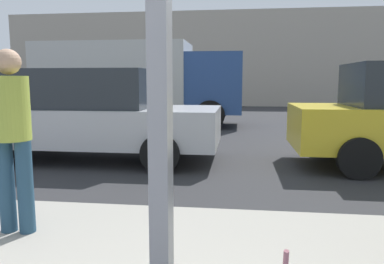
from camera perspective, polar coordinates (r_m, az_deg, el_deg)
name	(u,v)px	position (r m, az deg, el deg)	size (l,w,h in m)	color
ground_plane	(230,143)	(8.97, 5.85, -1.68)	(60.00, 60.00, 0.00)	#2D2D30
building_facade_far	(237,59)	(22.70, 6.83, 11.00)	(28.00, 1.20, 5.52)	#A89E8E
parked_car_silver	(93,114)	(7.19, -14.92, 2.61)	(4.60, 1.99, 1.69)	#BCBCC1
box_truck	(138,80)	(12.69, -8.32, 7.90)	(6.74, 2.44, 2.71)	beige
pedestrian	(12,130)	(3.63, -25.80, 0.33)	(0.32, 0.32, 1.63)	navy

